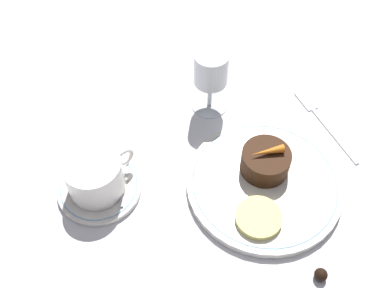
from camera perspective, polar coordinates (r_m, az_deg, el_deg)
The scene contains 11 objects.
ground_plane at distance 0.75m, azimuth 6.41°, elevation -5.91°, with size 3.00×3.00×0.00m, color white.
dinner_plate at distance 0.75m, azimuth 9.15°, elevation -4.97°, with size 0.25×0.25×0.01m.
saucer at distance 0.75m, azimuth -11.65°, elevation -5.45°, with size 0.14×0.14×0.01m.
coffee_cup at distance 0.72m, azimuth -12.23°, elevation -3.85°, with size 0.12×0.09×0.07m.
spoon at distance 0.75m, azimuth -8.62°, elevation -3.75°, with size 0.07×0.09×0.00m.
wine_glass at distance 0.79m, azimuth 2.40°, elevation 9.04°, with size 0.07×0.07×0.13m.
fork at distance 0.86m, azimuth 15.93°, elevation 3.31°, with size 0.06×0.18×0.01m.
dessert_cake at distance 0.74m, azimuth 9.30°, elevation -2.18°, with size 0.08×0.08×0.04m.
carrot_garnish at distance 0.72m, azimuth 9.58°, elevation -0.95°, with size 0.05×0.03×0.01m.
pineapple_slice at distance 0.70m, azimuth 8.45°, elevation -9.22°, with size 0.07×0.07×0.01m.
chocolate_truffle at distance 0.69m, azimuth 16.05°, elevation -15.66°, with size 0.02×0.02×0.02m.
Camera 1 is at (-0.30, -0.25, 0.64)m, focal length 42.00 mm.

